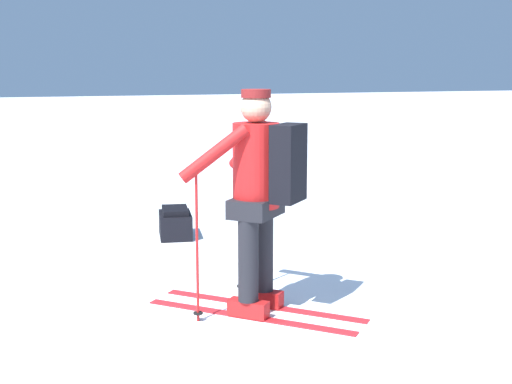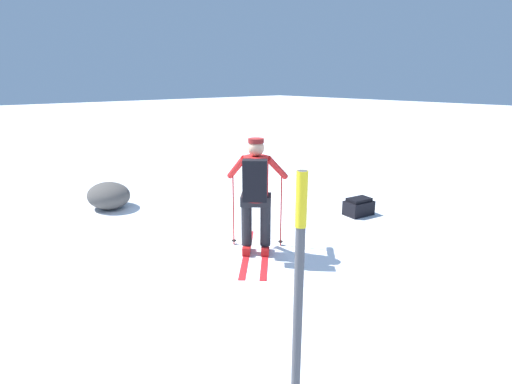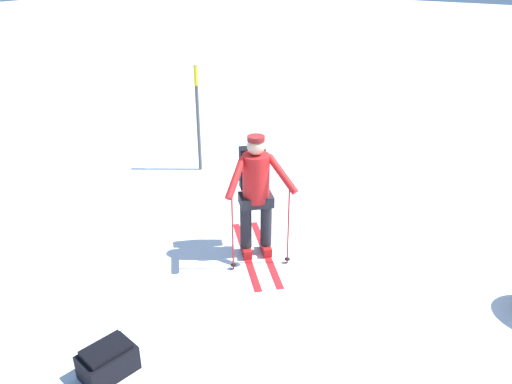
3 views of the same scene
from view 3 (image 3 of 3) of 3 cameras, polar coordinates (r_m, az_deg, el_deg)
name	(u,v)px [view 3 (image 3 of 3)]	position (r m, az deg, el deg)	size (l,w,h in m)	color
ground_plane	(315,256)	(6.76, 6.77, -7.22)	(80.00, 80.00, 0.00)	white
skier	(256,188)	(6.32, -0.05, 0.44)	(1.45, 1.42, 1.67)	red
dropped_backpack	(108,361)	(5.19, -16.59, -18.02)	(0.41, 0.55, 0.32)	black
trail_marker	(198,111)	(9.02, -6.69, 9.13)	(0.07, 0.07, 1.92)	#4C4C51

